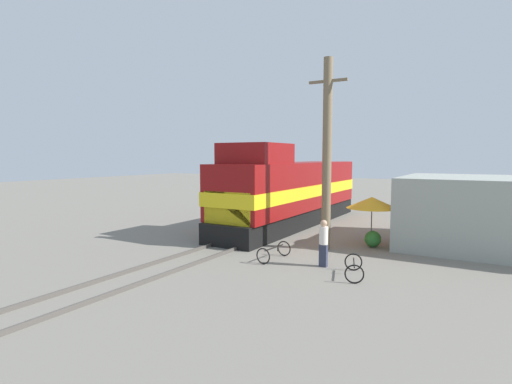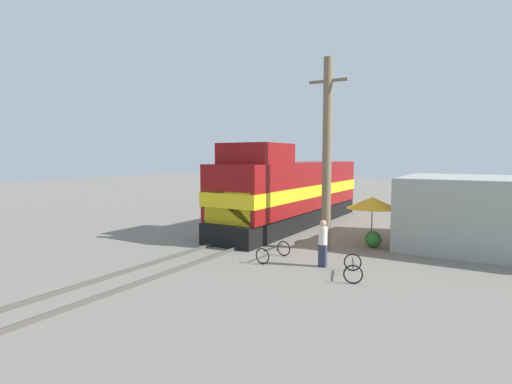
# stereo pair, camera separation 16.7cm
# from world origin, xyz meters

# --- Properties ---
(ground_plane) EXTENTS (120.00, 120.00, 0.00)m
(ground_plane) POSITION_xyz_m (0.00, 0.00, 0.00)
(ground_plane) COLOR slate
(rail_near) EXTENTS (0.08, 30.51, 0.15)m
(rail_near) POSITION_xyz_m (-0.72, 0.00, 0.07)
(rail_near) COLOR #4C4742
(rail_near) RESTS_ON ground_plane
(rail_far) EXTENTS (0.08, 30.51, 0.15)m
(rail_far) POSITION_xyz_m (0.72, 0.00, 0.07)
(rail_far) COLOR #4C4742
(rail_far) RESTS_ON ground_plane
(locomotive) EXTENTS (3.13, 15.12, 4.95)m
(locomotive) POSITION_xyz_m (0.00, 3.69, 2.11)
(locomotive) COLOR black
(locomotive) RESTS_ON ground_plane
(utility_pole) EXTENTS (1.80, 0.42, 8.67)m
(utility_pole) POSITION_xyz_m (4.16, -1.11, 4.39)
(utility_pole) COLOR #726047
(utility_pole) RESTS_ON ground_plane
(vendor_umbrella) EXTENTS (2.40, 2.40, 2.37)m
(vendor_umbrella) POSITION_xyz_m (5.83, 0.57, 2.09)
(vendor_umbrella) COLOR #4C4C4C
(vendor_umbrella) RESTS_ON ground_plane
(billboard_sign) EXTENTS (2.20, 0.12, 3.21)m
(billboard_sign) POSITION_xyz_m (7.95, 3.37, 2.40)
(billboard_sign) COLOR #595959
(billboard_sign) RESTS_ON ground_plane
(shrub_cluster) EXTENTS (0.77, 0.77, 0.77)m
(shrub_cluster) POSITION_xyz_m (5.94, 0.43, 0.39)
(shrub_cluster) COLOR #2D722D
(shrub_cluster) RESTS_ON ground_plane
(person_bystander) EXTENTS (0.34, 0.34, 1.84)m
(person_bystander) POSITION_xyz_m (5.14, -3.97, 1.01)
(person_bystander) COLOR #2D3347
(person_bystander) RESTS_ON ground_plane
(bicycle) EXTENTS (1.13, 1.76, 0.66)m
(bicycle) POSITION_xyz_m (6.56, -4.67, 0.34)
(bicycle) COLOR black
(bicycle) RESTS_ON ground_plane
(bicycle_spare) EXTENTS (0.78, 1.71, 0.65)m
(bicycle_spare) POSITION_xyz_m (3.02, -4.04, 0.33)
(bicycle_spare) COLOR black
(bicycle_spare) RESTS_ON ground_plane
(building_block_distant) EXTENTS (8.61, 6.39, 3.32)m
(building_block_distant) POSITION_xyz_m (11.16, 2.95, 1.66)
(building_block_distant) COLOR #999E93
(building_block_distant) RESTS_ON ground_plane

